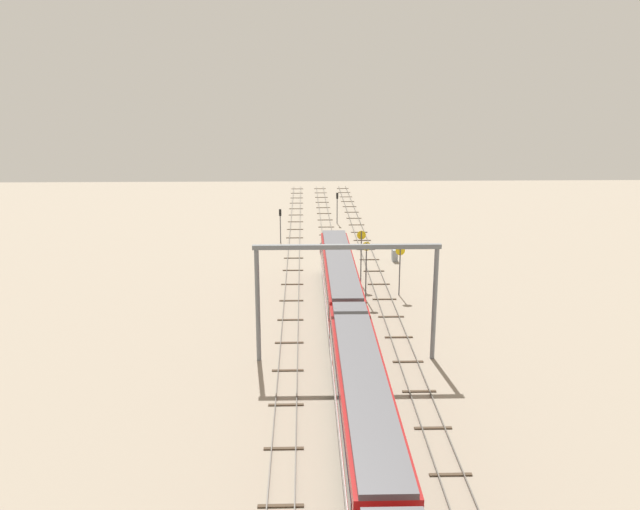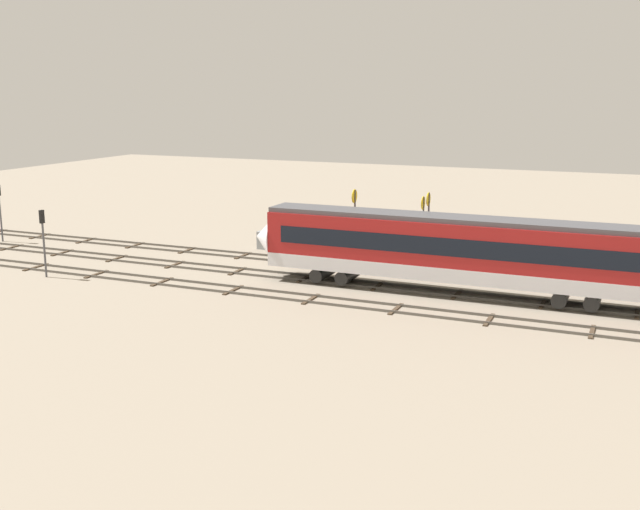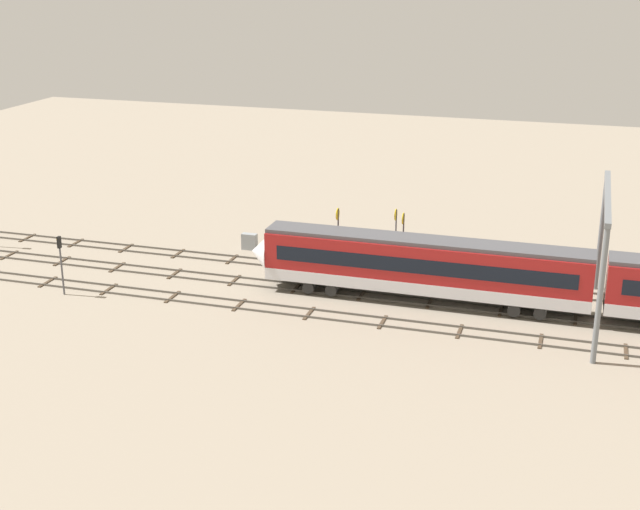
# 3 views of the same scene
# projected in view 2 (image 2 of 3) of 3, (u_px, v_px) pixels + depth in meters

# --- Properties ---
(ground_plane) EXTENTS (157.40, 157.40, 0.00)m
(ground_plane) POSITION_uv_depth(u_px,v_px,m) (378.00, 286.00, 50.00)
(ground_plane) COLOR gray
(track_near_foreground) EXTENTS (141.40, 2.40, 0.16)m
(track_near_foreground) POSITION_uv_depth(u_px,v_px,m) (400.00, 270.00, 54.19)
(track_near_foreground) COLOR #59544C
(track_near_foreground) RESTS_ON ground
(track_with_train) EXTENTS (141.40, 2.40, 0.16)m
(track_with_train) POSITION_uv_depth(u_px,v_px,m) (378.00, 285.00, 49.98)
(track_with_train) COLOR #59544C
(track_with_train) RESTS_ON ground
(track_middle) EXTENTS (141.40, 2.40, 0.16)m
(track_middle) POSITION_uv_depth(u_px,v_px,m) (352.00, 303.00, 45.78)
(track_middle) COLOR #59544C
(track_middle) RESTS_ON ground
(speed_sign_near_foreground) EXTENTS (0.14, 0.96, 5.19)m
(speed_sign_near_foreground) POSITION_uv_depth(u_px,v_px,m) (423.00, 221.00, 54.52)
(speed_sign_near_foreground) COLOR #4C4C51
(speed_sign_near_foreground) RESTS_ON ground
(speed_sign_mid_trackside) EXTENTS (0.14, 0.90, 5.98)m
(speed_sign_mid_trackside) POSITION_uv_depth(u_px,v_px,m) (428.00, 225.00, 50.72)
(speed_sign_mid_trackside) COLOR #4C4C51
(speed_sign_mid_trackside) RESTS_ON ground
(speed_sign_far_trackside) EXTENTS (0.14, 0.95, 5.92)m
(speed_sign_far_trackside) POSITION_uv_depth(u_px,v_px,m) (355.00, 220.00, 52.68)
(speed_sign_far_trackside) COLOR #4C4C51
(speed_sign_far_trackside) RESTS_ON ground
(signal_light_trackside_departure) EXTENTS (0.31, 0.32, 4.65)m
(signal_light_trackside_departure) POSITION_uv_depth(u_px,v_px,m) (43.00, 234.00, 51.89)
(signal_light_trackside_departure) COLOR #4C4C51
(signal_light_trackside_departure) RESTS_ON ground
(relay_cabinet) EXTENTS (1.35, 0.62, 1.44)m
(relay_cabinet) POSITION_uv_depth(u_px,v_px,m) (266.00, 240.00, 61.49)
(relay_cabinet) COLOR gray
(relay_cabinet) RESTS_ON ground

